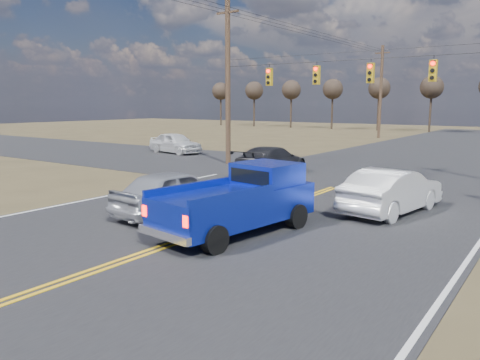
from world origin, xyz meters
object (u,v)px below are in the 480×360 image
Objects in this scene: white_car_queue at (392,191)px; cross_car_west at (175,143)px; dgrey_car_queue at (271,161)px; black_suv at (243,194)px; pickup_truck at (240,201)px; silver_suv at (175,192)px.

white_car_queue is 1.01× the size of cross_car_west.
dgrey_car_queue is at bearing -22.45° from white_car_queue.
white_car_queue is at bearing -108.72° from cross_car_west.
dgrey_car_queue is at bearing -61.27° from black_suv.
pickup_truck is 1.02× the size of dgrey_car_queue.
white_car_queue is 0.88× the size of dgrey_car_queue.
pickup_truck is at bearing 172.86° from silver_suv.
silver_suv is at bearing 96.56° from dgrey_car_queue.
white_car_queue reaches higher than black_suv.
white_car_queue reaches higher than dgrey_car_queue.
silver_suv is 0.98× the size of white_car_queue.
black_suv is (1.54, 1.88, -0.19)m from silver_suv.
pickup_truck is at bearing -123.59° from cross_car_west.
black_suv is 0.92× the size of white_car_queue.
cross_car_west is (-13.83, 14.75, 0.01)m from silver_suv.
dgrey_car_queue is at bearing -105.57° from cross_car_west.
dgrey_car_queue is at bearing -74.78° from silver_suv.
silver_suv is 0.99× the size of cross_car_west.
pickup_truck reaches higher than cross_car_west.
cross_car_west is (-11.87, 5.30, 0.02)m from dgrey_car_queue.
pickup_truck is at bearing 111.89° from dgrey_car_queue.
pickup_truck reaches higher than silver_suv.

